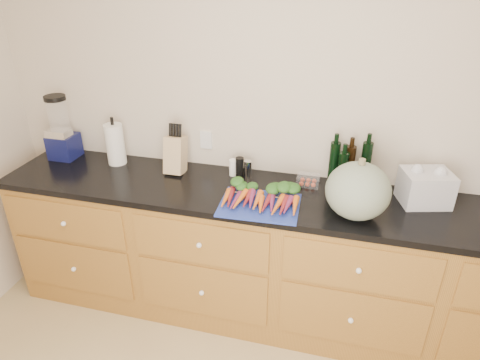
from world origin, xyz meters
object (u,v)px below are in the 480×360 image
(blender_appliance, at_px, (61,131))
(tomato_box, at_px, (308,180))
(squash, at_px, (358,191))
(paper_towel, at_px, (115,144))
(carrots, at_px, (261,198))
(knife_block, at_px, (175,155))
(cutting_board, at_px, (260,205))

(blender_appliance, bearing_deg, tomato_box, 0.41)
(squash, height_order, paper_towel, squash)
(carrots, xyz_separation_m, knife_block, (-0.63, 0.27, 0.09))
(cutting_board, distance_m, paper_towel, 1.13)
(blender_appliance, distance_m, paper_towel, 0.41)
(squash, xyz_separation_m, paper_towel, (-1.60, 0.29, -0.02))
(paper_towel, bearing_deg, cutting_board, -16.59)
(carrots, distance_m, blender_appliance, 1.52)
(knife_block, bearing_deg, paper_towel, 177.42)
(paper_towel, height_order, tomato_box, paper_towel)
(blender_appliance, distance_m, knife_block, 0.85)
(cutting_board, distance_m, tomato_box, 0.41)
(squash, relative_size, paper_towel, 1.24)
(carrots, bearing_deg, squash, -0.39)
(blender_appliance, bearing_deg, knife_block, -1.18)
(squash, xyz_separation_m, knife_block, (-1.16, 0.27, -0.03))
(carrots, relative_size, tomato_box, 3.20)
(carrots, bearing_deg, paper_towel, 165.09)
(cutting_board, height_order, squash, squash)
(blender_appliance, height_order, knife_block, blender_appliance)
(knife_block, bearing_deg, blender_appliance, 178.82)
(cutting_board, relative_size, blender_appliance, 1.01)
(carrots, relative_size, knife_block, 1.81)
(carrots, relative_size, blender_appliance, 0.98)
(squash, distance_m, knife_block, 1.19)
(carrots, bearing_deg, cutting_board, -90.00)
(cutting_board, distance_m, carrots, 0.05)
(carrots, relative_size, squash, 1.26)
(tomato_box, bearing_deg, squash, -45.88)
(cutting_board, bearing_deg, tomato_box, 54.40)
(blender_appliance, bearing_deg, squash, -8.14)
(squash, distance_m, tomato_box, 0.44)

